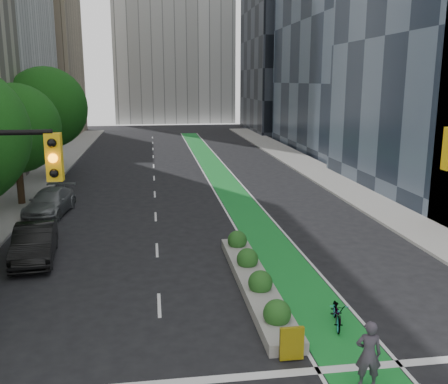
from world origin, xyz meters
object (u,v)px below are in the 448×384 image
object	(u,v)px
parked_car_left_mid	(35,243)
median_planter	(255,279)
bicycle	(337,312)
cyclist	(368,354)
parked_car_left_far	(50,202)

from	to	relation	value
parked_car_left_mid	median_planter	bearing A→B (deg)	-32.20
bicycle	cyclist	xyz separation A→B (m)	(-0.44, -3.33, 0.48)
parked_car_left_far	cyclist	bearing A→B (deg)	-51.67
cyclist	parked_car_left_far	xyz separation A→B (m)	(-11.59, 19.14, -0.18)
parked_car_left_far	median_planter	bearing A→B (deg)	-44.24
parked_car_left_mid	cyclist	bearing A→B (deg)	-52.23
parked_car_left_mid	parked_car_left_far	size ratio (longest dim) A/B	0.93
median_planter	bicycle	bearing A→B (deg)	-58.25
median_planter	parked_car_left_far	xyz separation A→B (m)	(-9.95, 12.45, 0.38)
cyclist	parked_car_left_mid	world-z (taller)	cyclist
bicycle	cyclist	world-z (taller)	cyclist
bicycle	parked_car_left_mid	bearing A→B (deg)	159.62
bicycle	parked_car_left_mid	world-z (taller)	parked_car_left_mid
median_planter	cyclist	xyz separation A→B (m)	(1.64, -6.69, 0.56)
cyclist	bicycle	bearing A→B (deg)	-84.97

